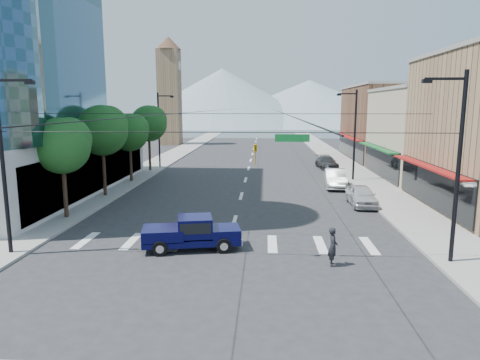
{
  "coord_description": "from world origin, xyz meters",
  "views": [
    {
      "loc": [
        1.94,
        -20.9,
        7.4
      ],
      "look_at": [
        0.46,
        4.51,
        3.0
      ],
      "focal_mm": 32.0,
      "sensor_mm": 36.0,
      "label": 1
    }
  ],
  "objects_px": {
    "pickup_truck": "(191,232)",
    "parked_car_near": "(361,196)",
    "parked_car_far": "(327,162)",
    "parked_car_mid": "(335,179)",
    "pedestrian": "(333,247)"
  },
  "relations": [
    {
      "from": "pickup_truck",
      "to": "pedestrian",
      "type": "height_order",
      "value": "pedestrian"
    },
    {
      "from": "parked_car_near",
      "to": "parked_car_far",
      "type": "distance_m",
      "value": 19.62
    },
    {
      "from": "pickup_truck",
      "to": "pedestrian",
      "type": "relative_size",
      "value": 2.92
    },
    {
      "from": "pickup_truck",
      "to": "pedestrian",
      "type": "bearing_deg",
      "value": -26.34
    },
    {
      "from": "pedestrian",
      "to": "parked_car_mid",
      "type": "height_order",
      "value": "pedestrian"
    },
    {
      "from": "parked_car_mid",
      "to": "parked_car_far",
      "type": "relative_size",
      "value": 1.02
    },
    {
      "from": "parked_car_near",
      "to": "parked_car_mid",
      "type": "bearing_deg",
      "value": 96.34
    },
    {
      "from": "pickup_truck",
      "to": "parked_car_far",
      "type": "distance_m",
      "value": 32.27
    },
    {
      "from": "parked_car_mid",
      "to": "parked_car_far",
      "type": "distance_m",
      "value": 12.41
    },
    {
      "from": "parked_car_mid",
      "to": "pickup_truck",
      "type": "bearing_deg",
      "value": -115.12
    },
    {
      "from": "parked_car_near",
      "to": "parked_car_mid",
      "type": "height_order",
      "value": "parked_car_mid"
    },
    {
      "from": "pickup_truck",
      "to": "parked_car_near",
      "type": "height_order",
      "value": "pickup_truck"
    },
    {
      "from": "pedestrian",
      "to": "parked_car_far",
      "type": "relative_size",
      "value": 0.37
    },
    {
      "from": "parked_car_near",
      "to": "parked_car_far",
      "type": "xyz_separation_m",
      "value": [
        0.16,
        19.62,
        -0.05
      ]
    },
    {
      "from": "pedestrian",
      "to": "parked_car_near",
      "type": "bearing_deg",
      "value": -15.5
    }
  ]
}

